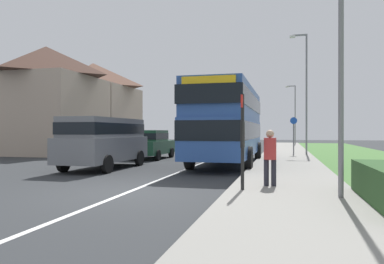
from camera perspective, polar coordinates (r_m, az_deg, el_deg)
The scene contains 13 objects.
ground_plane at distance 9.88m, azimuth -10.15°, elevation -9.39°, with size 120.00×120.00×0.00m, color #2D3033.
lane_marking_centre at distance 17.42m, azimuth 0.86°, elevation -5.23°, with size 0.14×60.00×0.01m, color silver.
pavement_near_side at distance 14.95m, azimuth 14.94°, elevation -5.91°, with size 3.20×68.00×0.12m, color gray.
double_decker_bus at distance 17.79m, azimuth 5.71°, elevation 1.77°, with size 2.80×9.69×3.70m.
parked_van_grey at distance 16.14m, azimuth -13.64°, elevation -1.03°, with size 2.11×5.18×2.19m.
parked_car_dark_green at distance 21.36m, azimuth -6.56°, elevation -1.77°, with size 1.91×4.00×1.68m.
pedestrian_at_stop at distance 10.21m, azimuth 12.23°, elevation -3.57°, with size 0.34×0.34×1.67m.
bus_stop_sign at distance 9.41m, azimuth 7.99°, elevation -0.44°, with size 0.09×0.52×2.60m.
cycle_route_sign at distance 23.88m, azimuth 15.77°, elevation -0.36°, with size 0.44×0.08×2.52m.
street_lamp_near at distance 9.34m, azimuth 21.85°, elevation 17.35°, with size 1.14×0.20×7.70m.
street_lamp_mid at distance 25.28m, azimuth 17.43°, elevation 6.88°, with size 1.14×0.20×8.09m.
street_lamp_far at distance 44.12m, azimuth 15.84°, elevation 3.27°, with size 1.14×0.20×6.99m.
house_terrace_far_side at distance 30.69m, azimuth -18.43°, elevation 4.29°, with size 6.87×13.04×7.71m.
Camera 1 is at (4.04, -8.87, 1.64)m, focal length 33.74 mm.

